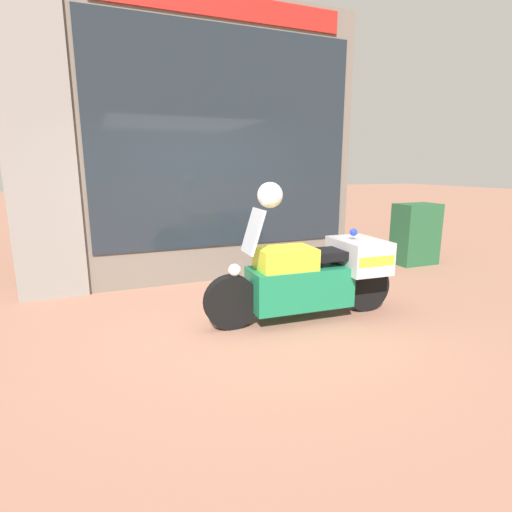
% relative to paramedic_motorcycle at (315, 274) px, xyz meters
% --- Properties ---
extents(ground_plane, '(60.00, 60.00, 0.00)m').
position_rel_paramedic_motorcycle_xyz_m(ground_plane, '(-0.79, 0.15, -0.53)').
color(ground_plane, '#9E6B56').
extents(shop_building, '(5.09, 0.55, 4.15)m').
position_rel_paramedic_motorcycle_xyz_m(shop_building, '(-1.17, 2.15, 1.56)').
color(shop_building, '#6B6056').
rests_on(shop_building, ground).
extents(window_display, '(3.77, 0.30, 2.07)m').
position_rel_paramedic_motorcycle_xyz_m(window_display, '(-0.44, 2.18, -0.04)').
color(window_display, slate).
rests_on(window_display, ground).
extents(paramedic_motorcycle, '(2.33, 0.76, 1.31)m').
position_rel_paramedic_motorcycle_xyz_m(paramedic_motorcycle, '(0.00, 0.00, 0.00)').
color(paramedic_motorcycle, black).
rests_on(paramedic_motorcycle, ground).
extents(utility_cabinet, '(0.76, 0.50, 1.10)m').
position_rel_paramedic_motorcycle_xyz_m(utility_cabinet, '(3.08, 1.66, 0.02)').
color(utility_cabinet, '#235633').
rests_on(utility_cabinet, ground).
extents(white_helmet, '(0.28, 0.28, 0.28)m').
position_rel_paramedic_motorcycle_xyz_m(white_helmet, '(-0.57, 0.03, 0.93)').
color(white_helmet, white).
rests_on(white_helmet, paramedic_motorcycle).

